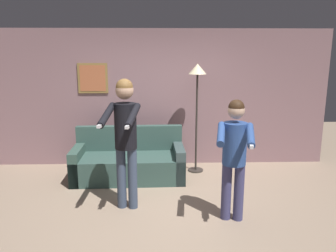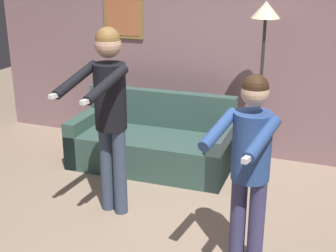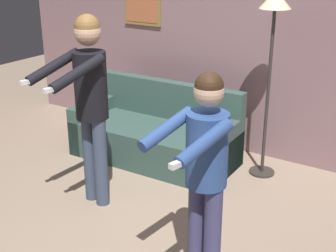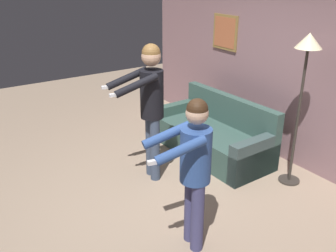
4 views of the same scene
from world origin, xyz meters
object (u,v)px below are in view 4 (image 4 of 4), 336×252
Objects in this scene: couch at (214,137)px; person_standing_left at (150,99)px; torchiere_lamp at (306,62)px; person_standing_right at (194,163)px.

couch is 1.44m from person_standing_left.
torchiere_lamp is at bearing 14.58° from couch.
person_standing_right reaches higher than couch.
person_standing_left is at bearing -86.55° from couch.
torchiere_lamp is 1.24× the size of person_standing_right.
couch is 0.97× the size of torchiere_lamp.
couch is 1.05× the size of person_standing_left.
couch is 2.24m from person_standing_right.
torchiere_lamp is 1.93m from person_standing_left.
person_standing_right is (1.41, -0.38, -0.17)m from person_standing_left.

